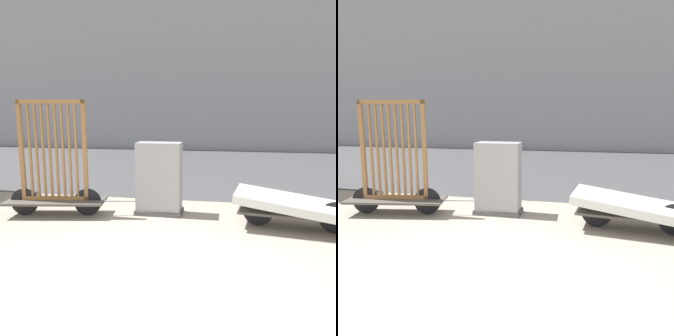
{
  "view_description": "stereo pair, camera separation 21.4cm",
  "coord_description": "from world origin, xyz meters",
  "views": [
    {
      "loc": [
        0.97,
        -2.86,
        1.84
      ],
      "look_at": [
        0.0,
        2.5,
        0.94
      ],
      "focal_mm": 35.0,
      "sensor_mm": 36.0,
      "label": 1
    },
    {
      "loc": [
        1.18,
        -2.82,
        1.84
      ],
      "look_at": [
        0.0,
        2.5,
        0.94
      ],
      "focal_mm": 35.0,
      "sensor_mm": 36.0,
      "label": 2
    }
  ],
  "objects": [
    {
      "name": "utility_cabinet",
      "position": [
        -0.24,
        2.94,
        0.62
      ],
      "size": [
        0.87,
        0.48,
        1.33
      ],
      "color": "#4C4C4C",
      "rests_on": "ground_plane"
    },
    {
      "name": "road_strip",
      "position": [
        0.0,
        8.91,
        0.0
      ],
      "size": [
        56.0,
        9.92,
        0.01
      ],
      "color": "#424244",
      "rests_on": "ground_plane"
    },
    {
      "name": "building_facade",
      "position": [
        0.0,
        15.87,
        5.55
      ],
      "size": [
        48.0,
        4.0,
        11.09
      ],
      "color": "gray",
      "rests_on": "ground_plane"
    },
    {
      "name": "ground_plane",
      "position": [
        0.0,
        0.0,
        0.0
      ],
      "size": [
        60.0,
        60.0,
        0.0
      ],
      "primitive_type": "plane",
      "color": "gray"
    },
    {
      "name": "bike_cart_with_bedframe",
      "position": [
        -2.08,
        2.5,
        0.69
      ],
      "size": [
        2.51,
        0.92,
        2.09
      ],
      "rotation": [
        0.0,
        0.0,
        0.17
      ],
      "color": "#4C4742",
      "rests_on": "ground_plane"
    },
    {
      "name": "bike_cart_with_mattress",
      "position": [
        2.09,
        2.5,
        0.38
      ],
      "size": [
        2.61,
        1.23,
        0.6
      ],
      "rotation": [
        0.0,
        0.0,
        -0.14
      ],
      "color": "#4C4742",
      "rests_on": "ground_plane"
    }
  ]
}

